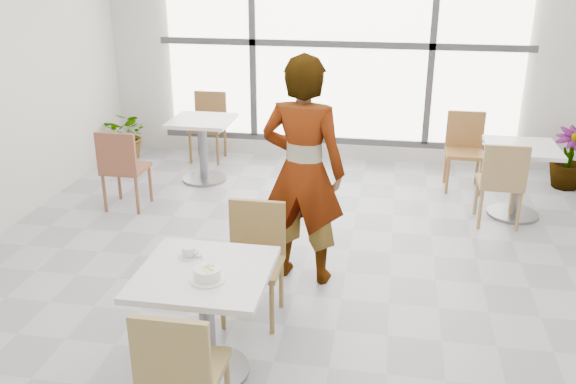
% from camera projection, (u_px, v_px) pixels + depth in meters
% --- Properties ---
extents(floor, '(7.00, 7.00, 0.00)m').
position_uv_depth(floor, '(294.00, 295.00, 4.91)').
color(floor, '#9E9EA5').
rests_on(floor, ground).
extents(wall_back, '(6.00, 0.00, 6.00)m').
position_uv_depth(wall_back, '(341.00, 43.00, 7.57)').
color(wall_back, silver).
rests_on(wall_back, ground).
extents(window, '(4.60, 0.07, 2.52)m').
position_uv_depth(window, '(341.00, 44.00, 7.51)').
color(window, white).
rests_on(window, ground).
extents(main_table, '(0.80, 0.80, 0.75)m').
position_uv_depth(main_table, '(206.00, 303.00, 3.82)').
color(main_table, silver).
rests_on(main_table, ground).
extents(chair_near, '(0.42, 0.42, 0.87)m').
position_uv_depth(chair_near, '(180.00, 368.00, 3.26)').
color(chair_near, '#A4894E').
rests_on(chair_near, ground).
extents(chair_far, '(0.42, 0.42, 0.87)m').
position_uv_depth(chair_far, '(255.00, 253.00, 4.50)').
color(chair_far, olive).
rests_on(chair_far, ground).
extents(oatmeal_bowl, '(0.21, 0.21, 0.09)m').
position_uv_depth(oatmeal_bowl, '(207.00, 274.00, 3.60)').
color(oatmeal_bowl, white).
rests_on(oatmeal_bowl, main_table).
extents(coffee_cup, '(0.16, 0.13, 0.07)m').
position_uv_depth(coffee_cup, '(189.00, 253.00, 3.89)').
color(coffee_cup, silver).
rests_on(coffee_cup, main_table).
extents(person, '(0.74, 0.54, 1.87)m').
position_uv_depth(person, '(303.00, 172.00, 4.86)').
color(person, black).
rests_on(person, ground).
extents(bg_table_left, '(0.70, 0.70, 0.75)m').
position_uv_depth(bg_table_left, '(203.00, 141.00, 7.19)').
color(bg_table_left, silver).
rests_on(bg_table_left, ground).
extents(bg_table_right, '(0.70, 0.70, 0.75)m').
position_uv_depth(bg_table_right, '(519.00, 171.00, 6.21)').
color(bg_table_right, silver).
rests_on(bg_table_right, ground).
extents(bg_chair_left_near, '(0.42, 0.42, 0.87)m').
position_uv_depth(bg_chair_left_near, '(122.00, 165.00, 6.35)').
color(bg_chair_left_near, brown).
rests_on(bg_chair_left_near, ground).
extents(bg_chair_left_far, '(0.42, 0.42, 0.87)m').
position_uv_depth(bg_chair_left_far, '(209.00, 121.00, 7.97)').
color(bg_chair_left_far, brown).
rests_on(bg_chair_left_far, ground).
extents(bg_chair_right_near, '(0.42, 0.42, 0.87)m').
position_uv_depth(bg_chair_right_near, '(502.00, 179.00, 5.95)').
color(bg_chair_right_near, '#9B7D4C').
rests_on(bg_chair_right_near, ground).
extents(bg_chair_right_far, '(0.42, 0.42, 0.87)m').
position_uv_depth(bg_chair_right_far, '(465.00, 145.00, 6.98)').
color(bg_chair_right_far, olive).
rests_on(bg_chair_right_far, ground).
extents(plant_left, '(0.61, 0.54, 0.64)m').
position_uv_depth(plant_left, '(129.00, 135.00, 8.03)').
color(plant_left, '#5B873D').
rests_on(plant_left, ground).
extents(plant_right, '(0.44, 0.44, 0.71)m').
position_uv_depth(plant_right, '(569.00, 158.00, 7.00)').
color(plant_right, '#498943').
rests_on(plant_right, ground).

